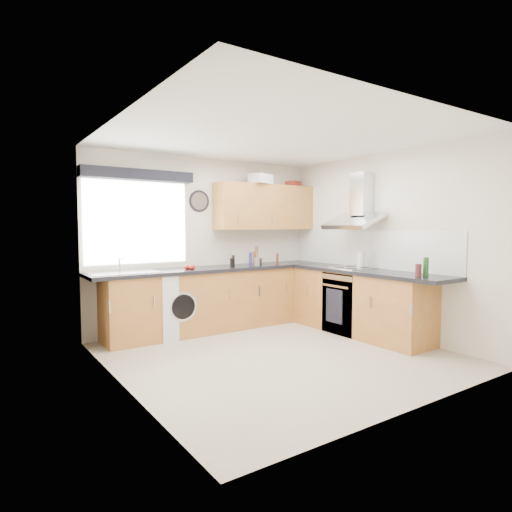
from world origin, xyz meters
TOP-DOWN VIEW (x-y plane):
  - ground_plane at (0.00, 0.00)m, footprint 3.60×3.60m
  - ceiling at (0.00, 0.00)m, footprint 3.60×3.60m
  - wall_back at (0.00, 1.80)m, footprint 3.60×0.02m
  - wall_front at (0.00, -1.80)m, footprint 3.60×0.02m
  - wall_left at (-1.80, 0.00)m, footprint 0.02×3.60m
  - wall_right at (1.80, 0.00)m, footprint 0.02×3.60m
  - window at (-1.05, 1.79)m, footprint 1.40×0.02m
  - window_blind at (-1.05, 1.70)m, footprint 1.50×0.18m
  - splashback at (1.79, 0.30)m, footprint 0.01×3.00m
  - base_cab_back at (-0.10, 1.51)m, footprint 3.00×0.58m
  - base_cab_corner at (1.50, 1.50)m, footprint 0.60×0.60m
  - base_cab_right at (1.51, 0.15)m, footprint 0.58×2.10m
  - worktop_back at (0.00, 1.50)m, footprint 3.60×0.62m
  - worktop_right at (1.50, 0.00)m, footprint 0.62×2.42m
  - sink at (-1.33, 1.50)m, footprint 0.84×0.46m
  - oven at (1.50, 0.30)m, footprint 0.56×0.58m
  - hob_plate at (1.50, 0.30)m, footprint 0.52×0.52m
  - extractor_hood at (1.60, 0.30)m, footprint 0.52×0.78m
  - upper_cabinets at (0.95, 1.62)m, footprint 1.70×0.35m
  - washing_machine at (-0.65, 1.52)m, footprint 0.65×0.63m
  - wall_clock at (-0.12, 1.78)m, footprint 0.32×0.04m
  - casserole at (0.79, 1.52)m, footprint 0.40×0.34m
  - storage_box at (1.60, 1.72)m, footprint 0.26×0.24m
  - utensil_pot at (0.60, 1.35)m, footprint 0.10×0.10m
  - kitchen_roll at (1.62, 0.23)m, footprint 0.11×0.11m
  - tomato_cluster at (-0.45, 1.43)m, footprint 0.16×0.16m
  - jar_0 at (0.99, 1.36)m, footprint 0.04×0.04m
  - jar_1 at (0.51, 1.37)m, footprint 0.05×0.05m
  - jar_2 at (0.20, 1.39)m, footprint 0.06×0.06m
  - jar_3 at (0.31, 1.54)m, footprint 0.05×0.05m
  - jar_4 at (0.77, 1.52)m, footprint 0.07×0.07m
  - jar_5 at (0.62, 1.43)m, footprint 0.05×0.05m
  - bottle_0 at (1.41, -0.84)m, footprint 0.07×0.07m
  - bottle_1 at (1.49, -0.88)m, footprint 0.06×0.06m

SIDE VIEW (x-z plane):
  - ground_plane at x=0.00m, z-range 0.00..0.00m
  - oven at x=1.50m, z-range 0.00..0.85m
  - base_cab_back at x=-0.10m, z-range 0.00..0.86m
  - base_cab_corner at x=1.50m, z-range 0.00..0.86m
  - base_cab_right at x=1.51m, z-range 0.00..0.86m
  - washing_machine at x=-0.65m, z-range 0.00..0.90m
  - worktop_back at x=0.00m, z-range 0.86..0.91m
  - worktop_right at x=1.50m, z-range 0.86..0.91m
  - hob_plate at x=1.50m, z-range 0.91..0.92m
  - tomato_cluster at x=-0.45m, z-range 0.91..0.97m
  - sink at x=-1.33m, z-range 0.90..1.00m
  - jar_4 at x=0.77m, z-range 0.91..1.01m
  - utensil_pot at x=0.60m, z-range 0.91..1.03m
  - jar_2 at x=0.20m, z-range 0.91..1.04m
  - bottle_0 at x=1.41m, z-range 0.91..1.06m
  - jar_3 at x=0.31m, z-range 0.91..1.07m
  - jar_0 at x=0.99m, z-range 0.91..1.08m
  - jar_1 at x=0.51m, z-range 0.91..1.12m
  - jar_5 at x=0.62m, z-range 0.91..1.12m
  - bottle_1 at x=1.49m, z-range 0.91..1.14m
  - kitchen_roll at x=1.62m, z-range 0.91..1.15m
  - splashback at x=1.79m, z-range 0.91..1.45m
  - wall_back at x=0.00m, z-range 0.00..2.50m
  - wall_front at x=0.00m, z-range 0.00..2.50m
  - wall_left at x=-1.80m, z-range 0.00..2.50m
  - wall_right at x=1.80m, z-range 0.00..2.50m
  - window at x=-1.05m, z-range 1.00..2.10m
  - extractor_hood at x=1.60m, z-range 1.44..2.10m
  - upper_cabinets at x=0.95m, z-range 1.45..2.15m
  - wall_clock at x=-0.12m, z-range 1.71..2.03m
  - window_blind at x=-1.05m, z-range 2.11..2.25m
  - storage_box at x=1.60m, z-range 2.15..2.25m
  - casserole at x=0.79m, z-range 2.15..2.29m
  - ceiling at x=0.00m, z-range 2.49..2.51m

